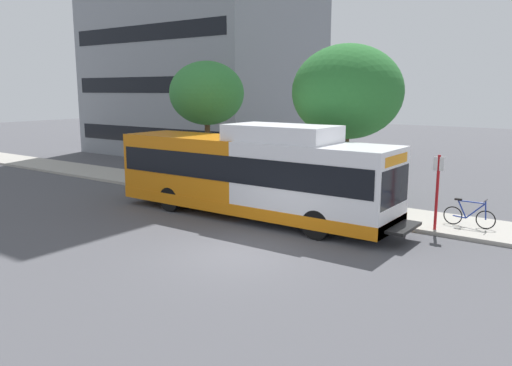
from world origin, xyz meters
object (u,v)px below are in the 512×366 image
(transit_bus, at_px, (251,174))
(bus_stop_sign_pole, at_px, (437,187))
(bicycle_parked, at_px, (469,215))
(street_tree_near_stop, at_px, (347,92))
(street_tree_mid_block, at_px, (207,93))

(transit_bus, bearing_deg, bus_stop_sign_pole, -73.85)
(bicycle_parked, bearing_deg, bus_stop_sign_pole, 140.67)
(transit_bus, height_order, bicycle_parked, transit_bus)
(bicycle_parked, xyz_separation_m, street_tree_near_stop, (1.25, 5.45, 4.25))
(street_tree_near_stop, distance_m, street_tree_mid_block, 7.53)
(street_tree_near_stop, bearing_deg, bicycle_parked, -102.93)
(bus_stop_sign_pole, bearing_deg, transit_bus, 106.15)
(bicycle_parked, distance_m, street_tree_near_stop, 7.02)
(transit_bus, xyz_separation_m, bus_stop_sign_pole, (1.88, -6.51, -0.05))
(transit_bus, distance_m, bicycle_parked, 8.01)
(bicycle_parked, height_order, street_tree_near_stop, street_tree_near_stop)
(transit_bus, distance_m, street_tree_mid_block, 7.46)
(street_tree_mid_block, bearing_deg, bicycle_parked, -94.17)
(bus_stop_sign_pole, xyz_separation_m, bicycle_parked, (1.05, -0.86, -1.09))
(bus_stop_sign_pole, height_order, street_tree_mid_block, street_tree_mid_block)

